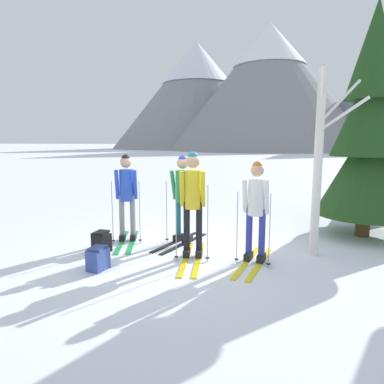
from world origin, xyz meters
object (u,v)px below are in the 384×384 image
Objects in this scene: skier_in_blue at (127,194)px; skier_in_green at (182,195)px; skier_in_yellow at (193,198)px; skier_in_white at (256,208)px; pine_tree_mid at (374,161)px; backpack_on_snow_front at (98,259)px; pine_tree_near at (370,132)px; backpack_on_snow_beside at (101,241)px; birch_tree_tall at (320,159)px.

skier_in_blue is 1.13m from skier_in_green.
skier_in_yellow reaches higher than skier_in_white.
skier_in_blue is 0.54× the size of pine_tree_mid.
skier_in_yellow is 4.91× the size of backpack_on_snow_front.
skier_in_blue is at bearing -160.30° from pine_tree_near.
pine_tree_mid is at bearing 74.17° from pine_tree_near.
pine_tree_mid reaches higher than backpack_on_snow_front.
pine_tree_near is 12.63× the size of backpack_on_snow_beside.
pine_tree_near is at bearing 19.70° from skier_in_blue.
pine_tree_near reaches higher than backpack_on_snow_front.
skier_in_blue is 1.01× the size of skier_in_green.
skier_in_yellow is at bearing -61.70° from skier_in_green.
skier_in_blue reaches higher than backpack_on_snow_front.
pine_tree_mid reaches higher than skier_in_white.
skier_in_white is (1.52, -0.78, -0.03)m from skier_in_green.
backpack_on_snow_beside is at bearing 116.92° from backpack_on_snow_front.
skier_in_green is 4.65× the size of backpack_on_snow_front.
birch_tree_tall reaches higher than skier_in_blue.
pine_tree_mid is (4.24, 3.60, 0.54)m from skier_in_green.
skier_in_yellow is 0.56× the size of pine_tree_mid.
skier_in_blue is at bearing 168.09° from skier_in_white.
skier_in_green is 5.59m from pine_tree_mid.
backpack_on_snow_front is (-2.38, -1.03, -0.76)m from skier_in_white.
birch_tree_tall is (-1.70, -3.74, 0.22)m from pine_tree_mid.
skier_in_yellow is at bearing -144.15° from pine_tree_near.
backpack_on_snow_beside is at bearing -167.90° from birch_tree_tall.
pine_tree_mid is (0.60, 2.12, -0.72)m from pine_tree_near.
skier_in_yellow reaches higher than skier_in_green.
skier_in_yellow is at bearing 4.39° from backpack_on_snow_beside.
skier_in_white is 4.46× the size of backpack_on_snow_beside.
skier_in_blue is 3.73m from birch_tree_tall.
skier_in_green reaches higher than skier_in_white.
skier_in_green is 0.94m from skier_in_yellow.
skier_in_yellow is 2.30m from birch_tree_tall.
skier_in_white is 1.44m from birch_tree_tall.
birch_tree_tall is at bearing 1.32° from skier_in_blue.
backpack_on_snow_front is at bearing -156.60° from skier_in_white.
backpack_on_snow_beside is (-0.18, -0.74, -0.80)m from skier_in_blue.
pine_tree_near is at bearing 55.87° from birch_tree_tall.
skier_in_white is at bearing -147.74° from birch_tree_tall.
skier_in_green reaches higher than backpack_on_snow_front.
skier_in_white is at bearing -133.08° from pine_tree_near.
pine_tree_near is at bearing -105.83° from pine_tree_mid.
pine_tree_mid is (2.71, 4.38, 0.57)m from skier_in_white.
skier_in_white reaches higher than backpack_on_snow_beside.
birch_tree_tall is at bearing 18.20° from skier_in_yellow.
skier_in_green is 1.79m from backpack_on_snow_beside.
skier_in_green is at bearing -157.87° from pine_tree_near.
skier_in_blue reaches higher than skier_in_white.
birch_tree_tall reaches higher than backpack_on_snow_beside.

